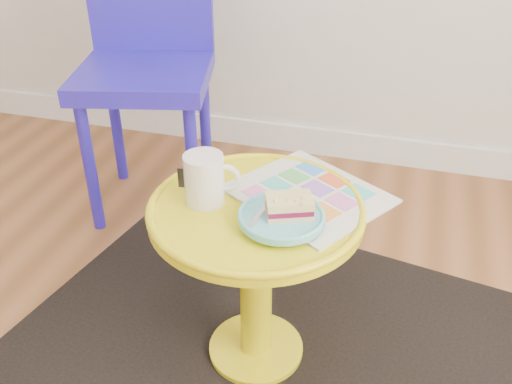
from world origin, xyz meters
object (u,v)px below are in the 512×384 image
(chair, at_px, (147,50))
(newspaper, at_px, (308,194))
(mug, at_px, (205,178))
(plate, at_px, (281,218))
(side_table, at_px, (256,253))

(chair, relative_size, newspaper, 2.97)
(mug, bearing_deg, newspaper, 11.92)
(newspaper, bearing_deg, plate, -71.14)
(chair, relative_size, plate, 5.26)
(chair, height_order, mug, chair)
(side_table, height_order, newspaper, newspaper)
(newspaper, height_order, mug, mug)
(chair, bearing_deg, mug, -69.73)
(side_table, distance_m, newspaper, 0.19)
(plate, bearing_deg, side_table, 143.74)
(mug, height_order, plate, mug)
(chair, xyz_separation_m, plate, (0.66, -0.74, -0.08))
(chair, distance_m, newspaper, 0.93)
(newspaper, distance_m, mug, 0.25)
(chair, relative_size, mug, 7.62)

